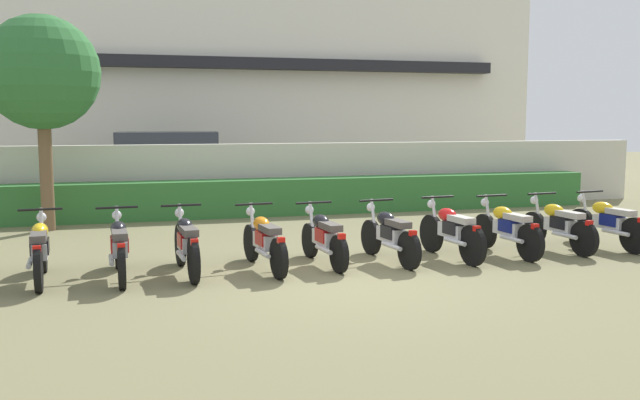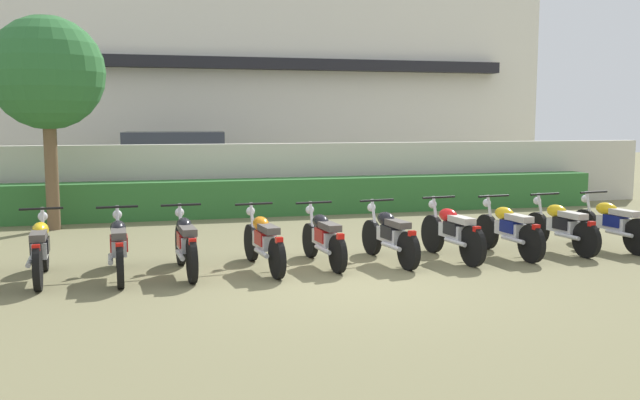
{
  "view_description": "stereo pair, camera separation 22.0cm",
  "coord_description": "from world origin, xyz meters",
  "px_view_note": "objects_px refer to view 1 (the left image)",
  "views": [
    {
      "loc": [
        -2.87,
        -8.94,
        2.26
      ],
      "look_at": [
        0.0,
        1.4,
        0.98
      ],
      "focal_mm": 38.47,
      "sensor_mm": 36.0,
      "label": 1
    },
    {
      "loc": [
        -2.65,
        -8.99,
        2.26
      ],
      "look_at": [
        0.0,
        1.4,
        0.98
      ],
      "focal_mm": 38.47,
      "sensor_mm": 36.0,
      "label": 2
    }
  ],
  "objects_px": {
    "motorcycle_in_row_6": "(389,234)",
    "motorcycle_in_row_7": "(451,231)",
    "motorcycle_in_row_1": "(40,249)",
    "parked_car": "(174,166)",
    "motorcycle_in_row_4": "(264,240)",
    "motorcycle_in_row_3": "(186,243)",
    "motorcycle_in_row_10": "(608,222)",
    "motorcycle_in_row_2": "(119,247)",
    "motorcycle_in_row_5": "(324,237)",
    "motorcycle_in_row_9": "(558,225)",
    "tree_near_inspector": "(42,74)",
    "motorcycle_in_row_8": "(507,228)"
  },
  "relations": [
    {
      "from": "motorcycle_in_row_6",
      "to": "parked_car",
      "type": "bearing_deg",
      "value": 9.12
    },
    {
      "from": "motorcycle_in_row_1",
      "to": "motorcycle_in_row_10",
      "type": "distance_m",
      "value": 9.24
    },
    {
      "from": "motorcycle_in_row_7",
      "to": "motorcycle_in_row_9",
      "type": "xyz_separation_m",
      "value": [
        2.09,
        0.16,
        -0.01
      ]
    },
    {
      "from": "motorcycle_in_row_7",
      "to": "motorcycle_in_row_10",
      "type": "relative_size",
      "value": 1.0
    },
    {
      "from": "motorcycle_in_row_9",
      "to": "motorcycle_in_row_10",
      "type": "xyz_separation_m",
      "value": [
        0.95,
        -0.05,
        0.01
      ]
    },
    {
      "from": "tree_near_inspector",
      "to": "motorcycle_in_row_9",
      "type": "relative_size",
      "value": 2.35
    },
    {
      "from": "parked_car",
      "to": "motorcycle_in_row_3",
      "type": "relative_size",
      "value": 2.46
    },
    {
      "from": "parked_car",
      "to": "motorcycle_in_row_8",
      "type": "distance_m",
      "value": 10.51
    },
    {
      "from": "motorcycle_in_row_5",
      "to": "motorcycle_in_row_9",
      "type": "bearing_deg",
      "value": -94.99
    },
    {
      "from": "motorcycle_in_row_8",
      "to": "motorcycle_in_row_10",
      "type": "distance_m",
      "value": 2.01
    },
    {
      "from": "motorcycle_in_row_6",
      "to": "motorcycle_in_row_9",
      "type": "relative_size",
      "value": 1.01
    },
    {
      "from": "motorcycle_in_row_1",
      "to": "motorcycle_in_row_10",
      "type": "relative_size",
      "value": 1.03
    },
    {
      "from": "tree_near_inspector",
      "to": "motorcycle_in_row_7",
      "type": "distance_m",
      "value": 8.55
    },
    {
      "from": "motorcycle_in_row_1",
      "to": "motorcycle_in_row_10",
      "type": "height_order",
      "value": "motorcycle_in_row_1"
    },
    {
      "from": "motorcycle_in_row_3",
      "to": "motorcycle_in_row_10",
      "type": "relative_size",
      "value": 1.03
    },
    {
      "from": "parked_car",
      "to": "motorcycle_in_row_4",
      "type": "relative_size",
      "value": 2.41
    },
    {
      "from": "parked_car",
      "to": "motorcycle_in_row_10",
      "type": "relative_size",
      "value": 2.53
    },
    {
      "from": "parked_car",
      "to": "tree_near_inspector",
      "type": "distance_m",
      "value": 5.82
    },
    {
      "from": "motorcycle_in_row_4",
      "to": "motorcycle_in_row_9",
      "type": "xyz_separation_m",
      "value": [
        5.15,
        0.14,
        0.0
      ]
    },
    {
      "from": "motorcycle_in_row_2",
      "to": "motorcycle_in_row_9",
      "type": "height_order",
      "value": "motorcycle_in_row_2"
    },
    {
      "from": "motorcycle_in_row_3",
      "to": "motorcycle_in_row_4",
      "type": "bearing_deg",
      "value": -93.99
    },
    {
      "from": "motorcycle_in_row_2",
      "to": "motorcycle_in_row_3",
      "type": "relative_size",
      "value": 1.04
    },
    {
      "from": "parked_car",
      "to": "motorcycle_in_row_7",
      "type": "relative_size",
      "value": 2.52
    },
    {
      "from": "motorcycle_in_row_2",
      "to": "motorcycle_in_row_5",
      "type": "xyz_separation_m",
      "value": [
        3.03,
        0.09,
        -0.02
      ]
    },
    {
      "from": "motorcycle_in_row_6",
      "to": "tree_near_inspector",
      "type": "bearing_deg",
      "value": 42.31
    },
    {
      "from": "motorcycle_in_row_6",
      "to": "motorcycle_in_row_10",
      "type": "relative_size",
      "value": 1.0
    },
    {
      "from": "motorcycle_in_row_2",
      "to": "motorcycle_in_row_3",
      "type": "height_order",
      "value": "motorcycle_in_row_3"
    },
    {
      "from": "motorcycle_in_row_4",
      "to": "motorcycle_in_row_10",
      "type": "relative_size",
      "value": 1.05
    },
    {
      "from": "tree_near_inspector",
      "to": "motorcycle_in_row_7",
      "type": "relative_size",
      "value": 2.33
    },
    {
      "from": "parked_car",
      "to": "tree_near_inspector",
      "type": "relative_size",
      "value": 1.08
    },
    {
      "from": "motorcycle_in_row_7",
      "to": "motorcycle_in_row_9",
      "type": "bearing_deg",
      "value": -91.97
    },
    {
      "from": "motorcycle_in_row_3",
      "to": "motorcycle_in_row_10",
      "type": "bearing_deg",
      "value": -93.49
    },
    {
      "from": "parked_car",
      "to": "motorcycle_in_row_10",
      "type": "distance_m",
      "value": 11.52
    },
    {
      "from": "motorcycle_in_row_1",
      "to": "motorcycle_in_row_8",
      "type": "height_order",
      "value": "motorcycle_in_row_1"
    },
    {
      "from": "motorcycle_in_row_7",
      "to": "motorcycle_in_row_8",
      "type": "bearing_deg",
      "value": -93.8
    },
    {
      "from": "motorcycle_in_row_6",
      "to": "motorcycle_in_row_7",
      "type": "height_order",
      "value": "motorcycle_in_row_7"
    },
    {
      "from": "motorcycle_in_row_2",
      "to": "motorcycle_in_row_6",
      "type": "relative_size",
      "value": 1.07
    },
    {
      "from": "motorcycle_in_row_8",
      "to": "motorcycle_in_row_1",
      "type": "bearing_deg",
      "value": 84.0
    },
    {
      "from": "tree_near_inspector",
      "to": "motorcycle_in_row_9",
      "type": "height_order",
      "value": "tree_near_inspector"
    },
    {
      "from": "parked_car",
      "to": "motorcycle_in_row_4",
      "type": "distance_m",
      "value": 9.39
    },
    {
      "from": "parked_car",
      "to": "motorcycle_in_row_8",
      "type": "bearing_deg",
      "value": -57.63
    },
    {
      "from": "motorcycle_in_row_3",
      "to": "motorcycle_in_row_9",
      "type": "bearing_deg",
      "value": -92.89
    },
    {
      "from": "motorcycle_in_row_1",
      "to": "motorcycle_in_row_8",
      "type": "distance_m",
      "value": 7.23
    },
    {
      "from": "motorcycle_in_row_10",
      "to": "motorcycle_in_row_2",
      "type": "bearing_deg",
      "value": 82.56
    },
    {
      "from": "motorcycle_in_row_2",
      "to": "motorcycle_in_row_5",
      "type": "height_order",
      "value": "motorcycle_in_row_2"
    },
    {
      "from": "motorcycle_in_row_2",
      "to": "motorcycle_in_row_4",
      "type": "relative_size",
      "value": 1.02
    },
    {
      "from": "motorcycle_in_row_1",
      "to": "motorcycle_in_row_6",
      "type": "xyz_separation_m",
      "value": [
        5.14,
        -0.05,
        -0.01
      ]
    },
    {
      "from": "tree_near_inspector",
      "to": "motorcycle_in_row_7",
      "type": "bearing_deg",
      "value": -35.87
    },
    {
      "from": "motorcycle_in_row_1",
      "to": "motorcycle_in_row_10",
      "type": "xyz_separation_m",
      "value": [
        9.24,
        0.02,
        -0.0
      ]
    },
    {
      "from": "motorcycle_in_row_3",
      "to": "motorcycle_in_row_8",
      "type": "height_order",
      "value": "motorcycle_in_row_3"
    }
  ]
}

